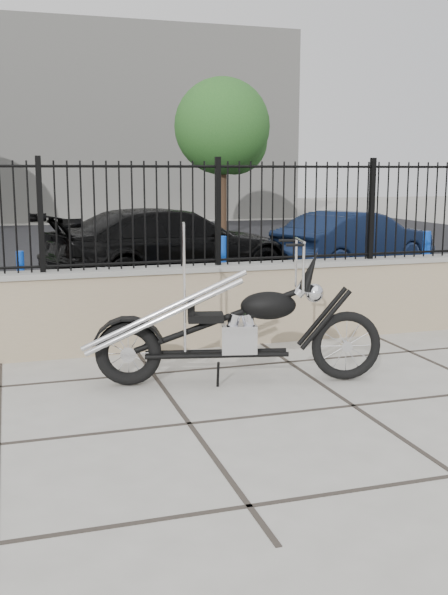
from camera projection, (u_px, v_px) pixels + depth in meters
name	position (u px, v px, depth m)	size (l,w,h in m)	color
ground_plane	(189.00, 424.00, 5.72)	(90.00, 90.00, 0.00)	#99968E
parking_lot	(66.00, 254.00, 17.47)	(30.00, 30.00, 0.00)	black
retaining_wall	(135.00, 310.00, 7.98)	(14.00, 0.36, 0.96)	gray
iron_fence	(133.00, 215.00, 7.79)	(14.00, 0.08, 1.20)	black
background_building	(35.00, 125.00, 29.91)	(22.00, 6.00, 8.00)	beige
chopper_motorcycle	(233.00, 303.00, 6.68)	(2.67, 0.47, 1.60)	black
car_black	(172.00, 246.00, 12.80)	(1.94, 4.77, 1.38)	black
car_blue	(355.00, 241.00, 14.55)	(1.30, 3.73, 1.23)	black
bollard_a	(21.00, 282.00, 10.08)	(0.11, 0.11, 0.91)	#0B38AB
bollard_b	(222.00, 269.00, 10.92)	(0.13, 0.13, 1.05)	#0B42AB
bollard_c	(426.00, 262.00, 11.74)	(0.13, 0.13, 1.06)	#0B4CB2
tree_right	(222.00, 122.00, 21.91)	(3.03, 3.03, 5.11)	#382619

